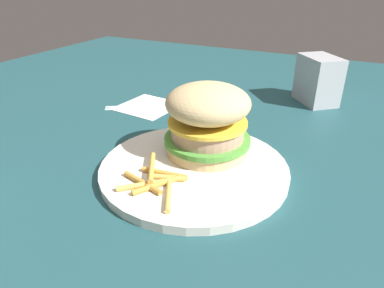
# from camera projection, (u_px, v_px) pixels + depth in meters

# --- Properties ---
(ground_plane) EXTENTS (1.60, 1.60, 0.00)m
(ground_plane) POSITION_uv_depth(u_px,v_px,m) (194.00, 172.00, 0.48)
(ground_plane) COLOR #1E474C
(plate) EXTENTS (0.26, 0.26, 0.01)m
(plate) POSITION_uv_depth(u_px,v_px,m) (192.00, 167.00, 0.48)
(plate) COLOR silver
(plate) RESTS_ON ground_plane
(sandwich) EXTENTS (0.13, 0.13, 0.10)m
(sandwich) POSITION_uv_depth(u_px,v_px,m) (209.00, 119.00, 0.48)
(sandwich) COLOR tan
(sandwich) RESTS_ON plate
(fries_pile) EXTENTS (0.10, 0.09, 0.01)m
(fries_pile) POSITION_uv_depth(u_px,v_px,m) (156.00, 180.00, 0.43)
(fries_pile) COLOR gold
(fries_pile) RESTS_ON plate
(napkin) EXTENTS (0.12, 0.12, 0.00)m
(napkin) POSITION_uv_depth(u_px,v_px,m) (148.00, 106.00, 0.70)
(napkin) COLOR white
(napkin) RESTS_ON ground_plane
(fork) EXTENTS (0.11, 0.15, 0.00)m
(fork) POSITION_uv_depth(u_px,v_px,m) (147.00, 105.00, 0.70)
(fork) COLOR silver
(fork) RESTS_ON napkin
(napkin_dispenser) EXTENTS (0.11, 0.10, 0.10)m
(napkin_dispenser) POSITION_uv_depth(u_px,v_px,m) (318.00, 80.00, 0.71)
(napkin_dispenser) COLOR #B7BABF
(napkin_dispenser) RESTS_ON ground_plane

